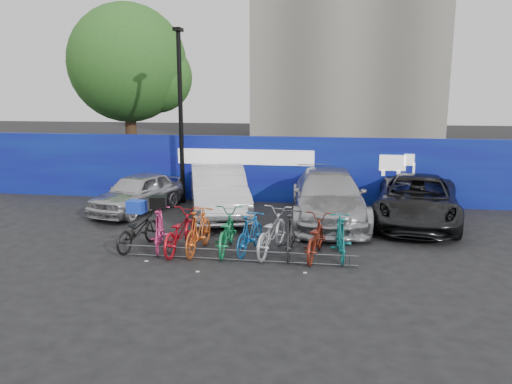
% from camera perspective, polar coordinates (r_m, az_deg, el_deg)
% --- Properties ---
extents(ground, '(100.00, 100.00, 0.00)m').
position_cam_1_polar(ground, '(12.58, -1.44, -7.07)').
color(ground, black).
rests_on(ground, ground).
extents(hoarding, '(22.00, 0.18, 2.40)m').
position_cam_1_polar(hoarding, '(18.07, 1.92, 2.59)').
color(hoarding, '#110984').
rests_on(hoarding, ground).
extents(tree, '(5.40, 5.20, 7.80)m').
position_cam_1_polar(tree, '(23.56, -13.86, 13.78)').
color(tree, '#382314').
rests_on(tree, ground).
extents(lamppost, '(0.25, 0.50, 6.11)m').
position_cam_1_polar(lamppost, '(17.95, -8.62, 9.04)').
color(lamppost, black).
rests_on(lamppost, ground).
extents(bike_rack, '(5.60, 0.03, 0.30)m').
position_cam_1_polar(bike_rack, '(11.97, -1.96, -7.24)').
color(bike_rack, '#595B60').
rests_on(bike_rack, ground).
extents(car_0, '(2.55, 4.11, 1.30)m').
position_cam_1_polar(car_0, '(17.18, -13.38, -0.06)').
color(car_0, '#B2B2B7').
rests_on(car_0, ground).
extents(car_1, '(3.05, 5.12, 1.59)m').
position_cam_1_polar(car_1, '(16.25, -4.32, 0.09)').
color(car_1, silver).
rests_on(car_1, ground).
extents(car_2, '(2.61, 5.56, 1.57)m').
position_cam_1_polar(car_2, '(15.63, 8.26, -0.51)').
color(car_2, '#A5A5AA').
rests_on(car_2, ground).
extents(car_3, '(3.18, 5.52, 1.45)m').
position_cam_1_polar(car_3, '(16.01, 17.92, -0.89)').
color(car_3, black).
rests_on(car_3, ground).
extents(bike_0, '(1.01, 1.89, 0.94)m').
position_cam_1_polar(bike_0, '(13.24, -13.35, -4.29)').
color(bike_0, black).
rests_on(bike_0, ground).
extents(bike_1, '(0.95, 1.89, 1.10)m').
position_cam_1_polar(bike_1, '(13.02, -11.00, -4.11)').
color(bike_1, '#CB3171').
rests_on(bike_1, ground).
extents(bike_2, '(0.86, 2.05, 1.05)m').
position_cam_1_polar(bike_2, '(12.76, -8.71, -4.46)').
color(bike_2, '#AB0D1A').
rests_on(bike_2, ground).
extents(bike_3, '(0.65, 1.90, 1.12)m').
position_cam_1_polar(bike_3, '(12.62, -6.58, -4.41)').
color(bike_3, '#CD551C').
rests_on(bike_3, ground).
extents(bike_4, '(0.81, 2.06, 1.07)m').
position_cam_1_polar(bike_4, '(12.63, -3.45, -4.48)').
color(bike_4, '#158047').
rests_on(bike_4, ground).
extents(bike_5, '(0.83, 1.76, 1.02)m').
position_cam_1_polar(bike_5, '(12.51, -0.69, -4.73)').
color(bike_5, '#1359A3').
rests_on(bike_5, ground).
extents(bike_6, '(1.12, 2.21, 1.11)m').
position_cam_1_polar(bike_6, '(12.47, 1.75, -4.58)').
color(bike_6, '#ADB0B4').
rests_on(bike_6, ground).
extents(bike_7, '(0.55, 1.87, 1.12)m').
position_cam_1_polar(bike_7, '(12.32, 3.96, -4.76)').
color(bike_7, '#252528').
rests_on(bike_7, ground).
extents(bike_8, '(0.93, 2.02, 1.02)m').
position_cam_1_polar(bike_8, '(12.25, 6.76, -5.15)').
color(bike_8, maroon).
rests_on(bike_8, ground).
extents(bike_9, '(0.64, 1.82, 1.08)m').
position_cam_1_polar(bike_9, '(12.27, 9.65, -5.08)').
color(bike_9, '#116A6C').
rests_on(bike_9, ground).
extents(cargo_crate, '(0.48, 0.39, 0.31)m').
position_cam_1_polar(cargo_crate, '(13.09, -13.48, -1.64)').
color(cargo_crate, blue).
rests_on(cargo_crate, bike_0).
extents(cargo_topcase, '(0.46, 0.43, 0.29)m').
position_cam_1_polar(cargo_topcase, '(12.85, -11.12, -1.14)').
color(cargo_topcase, black).
rests_on(cargo_topcase, bike_1).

